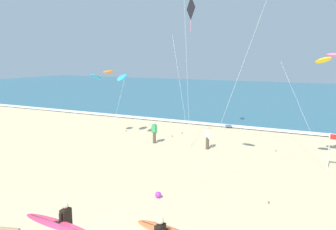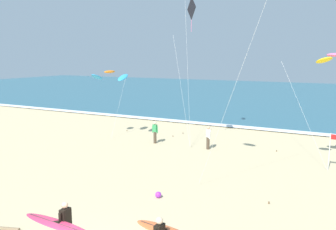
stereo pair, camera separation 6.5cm
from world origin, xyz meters
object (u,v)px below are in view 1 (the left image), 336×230
at_px(lifeguard_flag, 330,148).
at_px(bystander_white_top, 208,137).
at_px(surfer_lead, 62,224).
at_px(bystander_green_top, 154,132).
at_px(beach_ball, 158,195).
at_px(kite_arc_amber_low, 109,75).
at_px(kite_arc_rose_far, 334,59).
at_px(kite_diamond_charcoal_mid, 190,12).
at_px(driftwood_log, 5,229).

bearing_deg(lifeguard_flag, bystander_white_top, 171.53).
height_order(surfer_lead, bystander_white_top, surfer_lead).
height_order(surfer_lead, lifeguard_flag, lifeguard_flag).
height_order(bystander_green_top, beach_ball, bystander_green_top).
bearing_deg(lifeguard_flag, surfer_lead, -118.15).
distance_m(kite_arc_amber_low, beach_ball, 12.97).
relative_size(kite_arc_rose_far, lifeguard_flag, 3.05).
bearing_deg(kite_arc_amber_low, kite_diamond_charcoal_mid, 2.31).
bearing_deg(beach_ball, kite_arc_rose_far, 50.13).
distance_m(kite_arc_amber_low, bystander_white_top, 8.70).
relative_size(kite_arc_rose_far, kite_arc_amber_low, 1.23).
relative_size(kite_diamond_charcoal_mid, bystander_white_top, 6.31).
bearing_deg(surfer_lead, kite_arc_rose_far, 62.23).
distance_m(kite_arc_amber_low, lifeguard_flag, 15.71).
distance_m(beach_ball, driftwood_log, 6.23).
relative_size(bystander_white_top, lifeguard_flag, 0.76).
xyz_separation_m(kite_arc_amber_low, lifeguard_flag, (15.29, -0.61, -3.58)).
bearing_deg(kite_arc_amber_low, lifeguard_flag, -2.28).
height_order(kite_arc_rose_far, kite_arc_amber_low, kite_arc_rose_far).
bearing_deg(bystander_green_top, driftwood_log, -83.27).
bearing_deg(beach_ball, kite_arc_amber_low, 136.34).
xyz_separation_m(lifeguard_flag, driftwood_log, (-9.99, -12.92, -1.19)).
bearing_deg(bystander_green_top, lifeguard_flag, -4.63).
height_order(lifeguard_flag, beach_ball, lifeguard_flag).
height_order(beach_ball, driftwood_log, beach_ball).
xyz_separation_m(surfer_lead, kite_arc_amber_low, (-8.27, 13.73, 3.79)).
distance_m(bystander_green_top, beach_ball, 10.08).
bearing_deg(bystander_white_top, kite_arc_rose_far, -9.16).
height_order(bystander_green_top, lifeguard_flag, lifeguard_flag).
relative_size(surfer_lead, lifeguard_flag, 1.24).
relative_size(bystander_green_top, beach_ball, 5.68).
relative_size(bystander_green_top, lifeguard_flag, 0.76).
bearing_deg(bystander_white_top, kite_arc_amber_low, -176.11).
relative_size(surfer_lead, kite_diamond_charcoal_mid, 0.26).
xyz_separation_m(kite_arc_amber_low, bystander_green_top, (3.66, 0.33, -4.03)).
bearing_deg(driftwood_log, kite_arc_rose_far, 52.55).
bearing_deg(kite_arc_rose_far, bystander_white_top, 170.84).
bearing_deg(bystander_green_top, kite_arc_rose_far, -5.04).
height_order(bystander_white_top, beach_ball, bystander_white_top).
relative_size(surfer_lead, bystander_green_top, 1.63).
relative_size(kite_diamond_charcoal_mid, kite_arc_amber_low, 1.92).
relative_size(kite_arc_amber_low, beach_ball, 18.64).
xyz_separation_m(surfer_lead, bystander_green_top, (-4.60, 14.07, -0.24)).
bearing_deg(surfer_lead, driftwood_log, 176.04).
height_order(kite_diamond_charcoal_mid, beach_ball, kite_diamond_charcoal_mid).
relative_size(kite_arc_rose_far, beach_ball, 22.90).
distance_m(kite_arc_rose_far, beach_ball, 11.64).
height_order(kite_arc_rose_far, bystander_white_top, kite_arc_rose_far).
height_order(kite_arc_rose_far, driftwood_log, kite_arc_rose_far).
bearing_deg(bystander_white_top, driftwood_log, -99.68).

